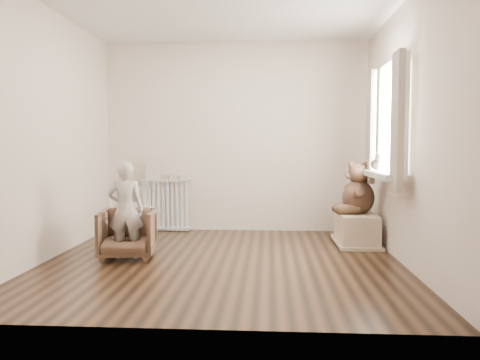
# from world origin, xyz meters

# --- Properties ---
(floor) EXTENTS (3.60, 3.60, 0.01)m
(floor) POSITION_xyz_m (0.00, 0.00, 0.00)
(floor) COLOR black
(floor) RESTS_ON ground
(ceiling) EXTENTS (3.60, 3.60, 0.01)m
(ceiling) POSITION_xyz_m (0.00, 0.00, 2.60)
(ceiling) COLOR white
(ceiling) RESTS_ON ground
(back_wall) EXTENTS (3.60, 0.02, 2.60)m
(back_wall) POSITION_xyz_m (0.00, 1.80, 1.30)
(back_wall) COLOR white
(back_wall) RESTS_ON ground
(front_wall) EXTENTS (3.60, 0.02, 2.60)m
(front_wall) POSITION_xyz_m (0.00, -1.80, 1.30)
(front_wall) COLOR white
(front_wall) RESTS_ON ground
(left_wall) EXTENTS (0.02, 3.60, 2.60)m
(left_wall) POSITION_xyz_m (-1.80, 0.00, 1.30)
(left_wall) COLOR white
(left_wall) RESTS_ON ground
(right_wall) EXTENTS (0.02, 3.60, 2.60)m
(right_wall) POSITION_xyz_m (1.80, 0.00, 1.30)
(right_wall) COLOR white
(right_wall) RESTS_ON ground
(window) EXTENTS (0.03, 0.90, 1.10)m
(window) POSITION_xyz_m (1.76, 0.30, 1.45)
(window) COLOR white
(window) RESTS_ON right_wall
(window_sill) EXTENTS (0.22, 1.10, 0.06)m
(window_sill) POSITION_xyz_m (1.67, 0.30, 0.87)
(window_sill) COLOR silver
(window_sill) RESTS_ON right_wall
(curtain_left) EXTENTS (0.06, 0.26, 1.30)m
(curtain_left) POSITION_xyz_m (1.65, -0.27, 1.39)
(curtain_left) COLOR #B4A892
(curtain_left) RESTS_ON right_wall
(curtain_right) EXTENTS (0.06, 0.26, 1.30)m
(curtain_right) POSITION_xyz_m (1.65, 0.87, 1.39)
(curtain_right) COLOR #B4A892
(curtain_right) RESTS_ON right_wall
(radiator) EXTENTS (0.68, 0.13, 0.72)m
(radiator) POSITION_xyz_m (-0.97, 1.68, 0.39)
(radiator) COLOR silver
(radiator) RESTS_ON floor
(paper_doll) EXTENTS (0.20, 0.02, 0.34)m
(paper_doll) POSITION_xyz_m (-1.13, 1.68, 0.89)
(paper_doll) COLOR beige
(paper_doll) RESTS_ON radiator
(tin_a) EXTENTS (0.11, 0.11, 0.06)m
(tin_a) POSITION_xyz_m (-0.91, 1.68, 0.75)
(tin_a) COLOR #A59E8C
(tin_a) RESTS_ON radiator
(tin_b) EXTENTS (0.10, 0.10, 0.06)m
(tin_b) POSITION_xyz_m (-0.76, 1.68, 0.75)
(tin_b) COLOR #A59E8C
(tin_b) RESTS_ON radiator
(toy_vanity) EXTENTS (0.39, 0.28, 0.61)m
(toy_vanity) POSITION_xyz_m (-1.31, 1.65, 0.28)
(toy_vanity) COLOR silver
(toy_vanity) RESTS_ON floor
(armchair) EXTENTS (0.61, 0.63, 0.51)m
(armchair) POSITION_xyz_m (-1.01, 0.07, 0.26)
(armchair) COLOR brown
(armchair) RESTS_ON floor
(child) EXTENTS (0.39, 0.28, 1.00)m
(child) POSITION_xyz_m (-1.01, 0.02, 0.52)
(child) COLOR beige
(child) RESTS_ON armchair
(toy_bench) EXTENTS (0.42, 0.80, 0.38)m
(toy_bench) POSITION_xyz_m (1.52, 0.96, 0.20)
(toy_bench) COLOR beige
(toy_bench) RESTS_ON floor
(teddy_bear) EXTENTS (0.52, 0.41, 0.60)m
(teddy_bear) POSITION_xyz_m (1.53, 0.92, 0.67)
(teddy_bear) COLOR #372318
(teddy_bear) RESTS_ON toy_bench
(plush_cat) EXTENTS (0.17, 0.26, 0.21)m
(plush_cat) POSITION_xyz_m (1.66, 0.51, 1.00)
(plush_cat) COLOR gray
(plush_cat) RESTS_ON window_sill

